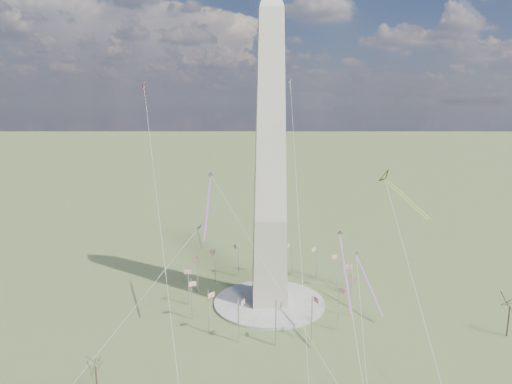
{
  "coord_description": "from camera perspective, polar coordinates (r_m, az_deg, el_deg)",
  "views": [
    {
      "loc": [
        -9.39,
        -138.18,
        64.61
      ],
      "look_at": [
        -4.33,
        0.0,
        37.1
      ],
      "focal_mm": 32.0,
      "sensor_mm": 36.0,
      "label": 1
    }
  ],
  "objects": [
    {
      "name": "kite_streamer_right",
      "position": [
        150.45,
        13.49,
        -10.04
      ],
      "size": [
        4.79,
        19.84,
        13.71
      ],
      "rotation": [
        0.0,
        0.0,
        3.32
      ],
      "color": "red",
      "rests_on": "ground"
    },
    {
      "name": "tree_far",
      "position": [
        115.17,
        -19.44,
        -19.7
      ],
      "size": [
        5.28,
        5.28,
        9.24
      ],
      "color": "#48332C",
      "rests_on": "ground"
    },
    {
      "name": "kite_small_white",
      "position": [
        188.67,
        4.3,
        13.54
      ],
      "size": [
        1.41,
        2.25,
        5.05
      ],
      "rotation": [
        0.0,
        0.0,
        2.69
      ],
      "color": "white",
      "rests_on": "ground"
    },
    {
      "name": "washington_monument",
      "position": [
        139.5,
        1.78,
        4.39
      ],
      "size": [
        15.56,
        15.56,
        100.0
      ],
      "color": "#A79F8C",
      "rests_on": "plaza"
    },
    {
      "name": "kite_small_red",
      "position": [
        179.33,
        -13.85,
        12.75
      ],
      "size": [
        1.44,
        2.26,
        4.98
      ],
      "rotation": [
        0.0,
        0.0,
        2.65
      ],
      "color": "red",
      "rests_on": "ground"
    },
    {
      "name": "kite_streamer_mid",
      "position": [
        132.78,
        -5.95,
        -0.55
      ],
      "size": [
        2.11,
        22.32,
        15.32
      ],
      "rotation": [
        0.0,
        0.0,
        3.11
      ],
      "color": "red",
      "rests_on": "ground"
    },
    {
      "name": "kite_streamer_left",
      "position": [
        129.84,
        10.86,
        -8.25
      ],
      "size": [
        2.89,
        23.2,
        15.92
      ],
      "rotation": [
        0.0,
        0.0,
        3.08
      ],
      "color": "red",
      "rests_on": "ground"
    },
    {
      "name": "ground",
      "position": [
        152.83,
        1.67,
        -13.76
      ],
      "size": [
        2000.0,
        2000.0,
        0.0
      ],
      "primitive_type": "plane",
      "color": "#5C6331",
      "rests_on": "ground"
    },
    {
      "name": "kite_diamond_purple",
      "position": [
        151.84,
        -7.12,
        -4.78
      ],
      "size": [
        1.86,
        2.93,
        9.11
      ],
      "rotation": [
        0.0,
        0.0,
        2.65
      ],
      "color": "navy",
      "rests_on": "ground"
    },
    {
      "name": "kite_delta_black",
      "position": [
        157.1,
        16.08,
        1.54
      ],
      "size": [
        15.71,
        15.62,
        14.85
      ],
      "rotation": [
        0.0,
        0.0,
        3.93
      ],
      "color": "black",
      "rests_on": "ground"
    },
    {
      "name": "flagpole_ring",
      "position": [
        149.9,
        1.69,
        -11.24
      ],
      "size": [
        54.4,
        54.4,
        13.0
      ],
      "color": "silver",
      "rests_on": "ground"
    },
    {
      "name": "tree_near",
      "position": [
        147.55,
        29.19,
        -12.13
      ],
      "size": [
        7.72,
        7.72,
        13.51
      ],
      "color": "#48332C",
      "rests_on": "ground"
    },
    {
      "name": "plaza",
      "position": [
        152.66,
        1.67,
        -13.63
      ],
      "size": [
        36.0,
        36.0,
        0.8
      ],
      "primitive_type": "cylinder",
      "color": "#BBB4AB",
      "rests_on": "ground"
    }
  ]
}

